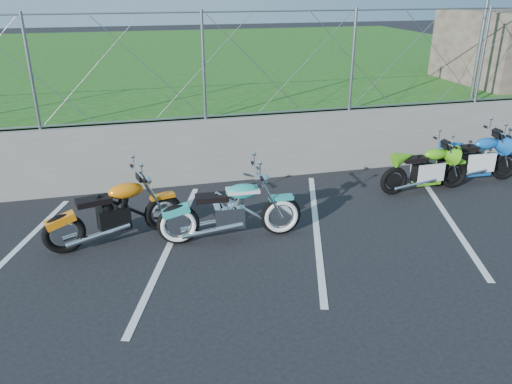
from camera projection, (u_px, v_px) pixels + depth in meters
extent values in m
plane|color=black|center=(177.00, 279.00, 6.80)|extent=(90.00, 90.00, 0.00)
cube|color=slate|center=(156.00, 155.00, 9.67)|extent=(30.00, 0.22, 1.30)
cube|color=#1F5416|center=(138.00, 72.00, 18.61)|extent=(30.00, 20.00, 1.30)
cylinder|color=gray|center=(144.00, 13.00, 8.67)|extent=(28.00, 0.03, 0.03)
cylinder|color=gray|center=(153.00, 120.00, 9.40)|extent=(28.00, 0.03, 0.03)
cylinder|color=gray|center=(483.00, 29.00, 10.83)|extent=(0.08, 0.08, 3.00)
cube|color=silver|center=(1.00, 264.00, 7.15)|extent=(1.49, 4.31, 0.01)
cube|color=silver|center=(170.00, 244.00, 7.69)|extent=(1.49, 4.31, 0.01)
cube|color=silver|center=(316.00, 227.00, 8.23)|extent=(1.49, 4.31, 0.01)
cube|color=silver|center=(444.00, 212.00, 8.78)|extent=(1.49, 4.31, 0.01)
torus|color=black|center=(178.00, 224.00, 7.60)|extent=(0.66, 0.14, 0.66)
torus|color=black|center=(281.00, 215.00, 7.90)|extent=(0.66, 0.14, 0.66)
cube|color=silver|center=(229.00, 216.00, 7.72)|extent=(0.47, 0.30, 0.34)
ellipsoid|color=teal|center=(243.00, 191.00, 7.61)|extent=(0.54, 0.27, 0.23)
cube|color=black|center=(212.00, 198.00, 7.55)|extent=(0.51, 0.26, 0.09)
cube|color=teal|center=(281.00, 198.00, 7.78)|extent=(0.38, 0.17, 0.06)
cylinder|color=silver|center=(257.00, 171.00, 7.53)|extent=(0.06, 0.72, 0.03)
torus|color=black|center=(64.00, 234.00, 7.34)|extent=(0.64, 0.26, 0.63)
torus|color=black|center=(163.00, 213.00, 8.02)|extent=(0.64, 0.26, 0.63)
cube|color=black|center=(114.00, 218.00, 7.63)|extent=(0.52, 0.39, 0.35)
ellipsoid|color=orange|center=(126.00, 191.00, 7.58)|extent=(0.58, 0.37, 0.24)
cube|color=black|center=(94.00, 201.00, 7.39)|extent=(0.55, 0.36, 0.09)
cube|color=orange|center=(162.00, 196.00, 7.90)|extent=(0.41, 0.24, 0.06)
cylinder|color=silver|center=(138.00, 173.00, 7.58)|extent=(0.21, 0.72, 0.03)
torus|color=black|center=(394.00, 181.00, 9.42)|extent=(0.55, 0.11, 0.55)
torus|color=black|center=(454.00, 175.00, 9.73)|extent=(0.55, 0.11, 0.55)
cube|color=black|center=(424.00, 173.00, 9.53)|extent=(0.43, 0.26, 0.31)
ellipsoid|color=#53B416|center=(436.00, 154.00, 9.44)|extent=(0.49, 0.23, 0.21)
cube|color=black|center=(415.00, 159.00, 9.36)|extent=(0.46, 0.23, 0.08)
cube|color=#53B416|center=(456.00, 162.00, 9.63)|extent=(0.35, 0.14, 0.06)
cylinder|color=silver|center=(445.00, 143.00, 9.39)|extent=(0.04, 0.66, 0.03)
torus|color=black|center=(441.00, 171.00, 9.85)|extent=(0.61, 0.13, 0.60)
torus|color=black|center=(505.00, 166.00, 10.13)|extent=(0.61, 0.13, 0.60)
cube|color=black|center=(473.00, 163.00, 9.95)|extent=(0.47, 0.30, 0.34)
ellipsoid|color=#1256AF|center=(487.00, 143.00, 9.84)|extent=(0.54, 0.26, 0.23)
cube|color=black|center=(464.00, 148.00, 9.77)|extent=(0.51, 0.26, 0.09)
cube|color=#1256AF|center=(507.00, 152.00, 10.03)|extent=(0.39, 0.16, 0.06)
cylinder|color=silver|center=(497.00, 131.00, 9.78)|extent=(0.05, 0.72, 0.03)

